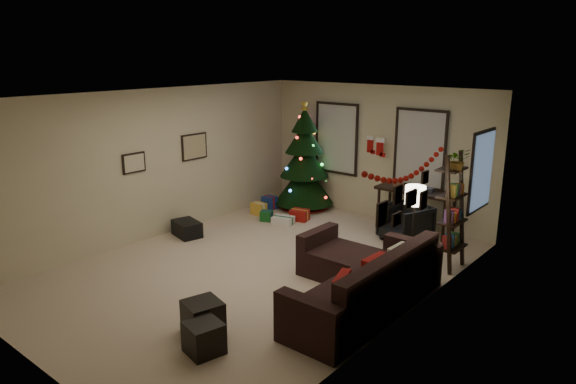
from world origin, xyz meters
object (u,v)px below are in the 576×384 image
at_px(desk_chair, 405,223).
at_px(bookshelf, 454,214).
at_px(desk, 416,195).
at_px(christmas_tree, 304,163).
at_px(sofa, 362,282).

distance_m(desk_chair, bookshelf, 1.38).
distance_m(desk, bookshelf, 1.78).
height_order(christmas_tree, sofa, christmas_tree).
bearing_deg(bookshelf, desk, 134.69).
bearing_deg(christmas_tree, desk, 2.10).
bearing_deg(desk_chair, christmas_tree, -171.28).
bearing_deg(sofa, christmas_tree, 137.97).
xyz_separation_m(christmas_tree, sofa, (3.39, -3.05, -0.70)).
height_order(sofa, desk, sofa).
xyz_separation_m(desk, desk_chair, (0.13, -0.65, -0.37)).
height_order(sofa, desk_chair, sofa).
xyz_separation_m(desk, bookshelf, (1.25, -1.26, 0.17)).
relative_size(christmas_tree, desk, 1.57).
height_order(christmas_tree, desk_chair, christmas_tree).
bearing_deg(desk_chair, desk, 121.95).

